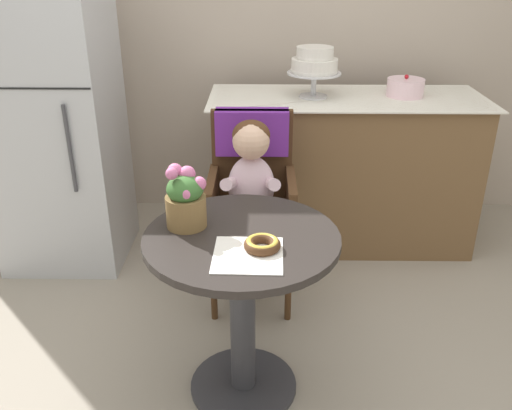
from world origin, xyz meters
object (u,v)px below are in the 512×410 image
Objects in this scene: donut_front at (262,244)px; round_layer_cake at (405,87)px; wicker_chair at (252,177)px; refrigerator at (54,115)px; seated_child at (251,183)px; tiered_cake_stand at (315,64)px; flower_vase at (186,199)px; cafe_table at (242,284)px.

round_layer_cake is at bearing 60.79° from donut_front.
wicker_chair is 0.56× the size of refrigerator.
seated_child is 2.42× the size of tiered_cake_stand.
tiered_cake_stand reaches higher than wicker_chair.
donut_front is 1.65m from refrigerator.
wicker_chair is 1.08m from round_layer_cake.
round_layer_cake is (0.85, 0.74, 0.27)m from seated_child.
flower_vase is at bearing -130.76° from round_layer_cake.
tiered_cake_stand is (0.33, 0.56, 0.44)m from wicker_chair.
seated_child is 0.58m from flower_vase.
flower_vase is at bearing 160.54° from cafe_table.
refrigerator is (-1.41, -0.20, -0.23)m from tiered_cake_stand.
donut_front is 0.34m from flower_vase.
tiered_cake_stand is (0.33, 0.71, 0.41)m from seated_child.
refrigerator is at bearing 133.67° from cafe_table.
seated_child reaches higher than donut_front.
wicker_chair is 0.73m from flower_vase.
seated_child is at bearing -115.09° from tiered_cake_stand.
donut_front is 1.65m from round_layer_cake.
seated_child is at bearing -138.99° from round_layer_cake.
round_layer_cake is at bearing 35.34° from wicker_chair.
seated_child is 0.43× the size of refrigerator.
round_layer_cake is at bearing 41.01° from seated_child.
wicker_chair is at bearing -145.50° from round_layer_cake.
flower_vase reaches higher than wicker_chair.
tiered_cake_stand is at bearing 78.68° from donut_front.
tiered_cake_stand is (0.28, 1.40, 0.34)m from donut_front.
refrigerator is (-1.07, 0.36, 0.21)m from wicker_chair.
refrigerator is (-1.93, -0.23, -0.10)m from round_layer_cake.
tiered_cake_stand is 0.18× the size of refrigerator.
round_layer_cake is (0.80, 1.43, 0.21)m from donut_front.
flower_vase is at bearing -114.63° from tiered_cake_stand.
refrigerator is at bearing -173.22° from round_layer_cake.
seated_child is 3.51× the size of round_layer_cake.
seated_child is 1.16m from round_layer_cake.
seated_child is (0.00, -0.16, 0.04)m from wicker_chair.
cafe_table is 1.47m from tiered_cake_stand.
round_layer_cake reaches higher than seated_child.
tiered_cake_stand reaches higher than seated_child.
seated_child is at bearing 87.92° from cafe_table.
seated_child is 3.02× the size of flower_vase.
donut_front is at bearing -46.91° from refrigerator.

